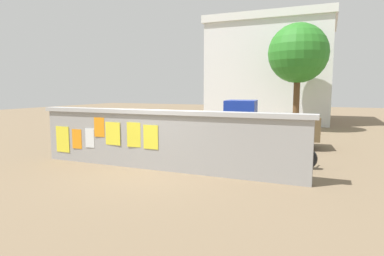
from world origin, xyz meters
The scene contains 9 objects.
ground centered at (0.00, 8.00, 0.00)m, with size 60.00×60.00×0.00m, color #7A664C.
poster_wall centered at (-0.01, 0.00, 0.88)m, with size 8.30×0.42×1.71m.
auto_rickshaw_truck centered at (2.03, 5.03, 0.90)m, with size 3.75×1.91×1.85m.
car_parked centered at (-2.57, 3.05, 0.73)m, with size 3.93×2.01×1.40m.
motorcycle centered at (3.13, 1.84, 0.46)m, with size 1.89×0.60×0.87m.
bicycle_far centered at (1.36, 1.04, 0.36)m, with size 1.71×0.44×0.95m.
person_walking centered at (-0.21, 0.94, 0.99)m, with size 0.47×0.47×1.62m.
tree_roadside centered at (2.68, 10.78, 4.23)m, with size 3.24×3.24×5.87m.
building_background centered at (0.41, 16.49, 3.63)m, with size 8.44×7.28×7.23m.
Camera 1 is at (4.32, -8.01, 2.28)m, focal length 30.20 mm.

